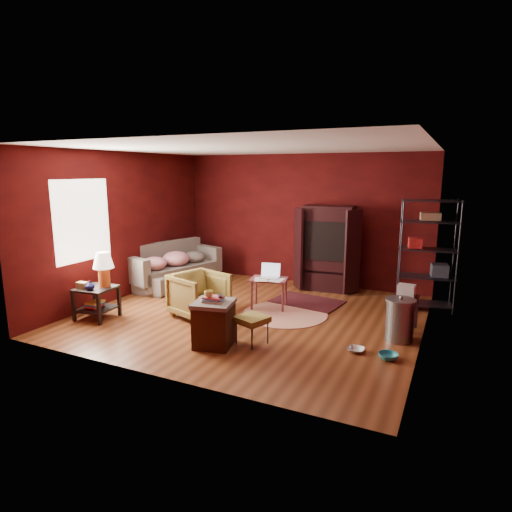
% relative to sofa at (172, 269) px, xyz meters
% --- Properties ---
extents(room, '(5.54, 5.04, 2.84)m').
position_rel_sofa_xyz_m(room, '(2.35, -1.02, 1.04)').
color(room, brown).
rests_on(room, ground).
extents(sofa, '(0.61, 1.87, 0.72)m').
position_rel_sofa_xyz_m(sofa, '(0.00, 0.00, 0.00)').
color(sofa, '#625A55').
rests_on(sofa, ground).
extents(armchair, '(0.96, 0.99, 0.83)m').
position_rel_sofa_xyz_m(armchair, '(1.63, -1.44, 0.05)').
color(armchair, black).
rests_on(armchair, ground).
extents(pet_bowl_steel, '(0.24, 0.07, 0.24)m').
position_rel_sofa_xyz_m(pet_bowl_steel, '(4.37, -1.76, -0.24)').
color(pet_bowl_steel, '#B3B5BA').
rests_on(pet_bowl_steel, ground).
extents(pet_bowl_turquoise, '(0.27, 0.14, 0.26)m').
position_rel_sofa_xyz_m(pet_bowl_turquoise, '(4.81, -1.81, -0.23)').
color(pet_bowl_turquoise, teal).
rests_on(pet_bowl_turquoise, ground).
extents(vase, '(0.19, 0.20, 0.15)m').
position_rel_sofa_xyz_m(vase, '(0.19, -2.43, 0.25)').
color(vase, '#0C103D').
rests_on(vase, side_table).
extents(mug, '(0.13, 0.11, 0.12)m').
position_rel_sofa_xyz_m(mug, '(2.47, -2.47, 0.42)').
color(mug, '#DDD46C').
rests_on(mug, hamper).
extents(side_table, '(0.62, 0.62, 1.12)m').
position_rel_sofa_xyz_m(side_table, '(0.19, -2.22, 0.31)').
color(side_table, black).
rests_on(side_table, ground).
extents(sofa_cushions, '(1.37, 2.18, 0.85)m').
position_rel_sofa_xyz_m(sofa_cushions, '(0.02, -0.00, 0.06)').
color(sofa_cushions, '#625A55').
rests_on(sofa_cushions, sofa).
extents(hamper, '(0.63, 0.63, 0.75)m').
position_rel_sofa_xyz_m(hamper, '(2.51, -2.41, -0.02)').
color(hamper, '#3B1B0D').
rests_on(hamper, ground).
extents(footstool, '(0.51, 0.51, 0.41)m').
position_rel_sofa_xyz_m(footstool, '(2.96, -2.11, -0.01)').
color(footstool, black).
rests_on(footstool, ground).
extents(rug_round, '(1.60, 1.60, 0.01)m').
position_rel_sofa_xyz_m(rug_round, '(2.91, -0.72, -0.36)').
color(rug_round, beige).
rests_on(rug_round, ground).
extents(rug_oriental, '(1.37, 1.01, 0.01)m').
position_rel_sofa_xyz_m(rug_oriental, '(3.03, 0.10, -0.35)').
color(rug_oriental, '#55161D').
rests_on(rug_oriental, ground).
extents(laptop_desk, '(0.73, 0.62, 0.80)m').
position_rel_sofa_xyz_m(laptop_desk, '(2.52, -0.51, 0.13)').
color(laptop_desk, brown).
rests_on(laptop_desk, ground).
extents(tv_armoire, '(1.37, 0.79, 1.75)m').
position_rel_sofa_xyz_m(tv_armoire, '(3.09, 1.13, 0.55)').
color(tv_armoire, black).
rests_on(tv_armoire, ground).
extents(wire_shelving, '(1.02, 0.58, 1.96)m').
position_rel_sofa_xyz_m(wire_shelving, '(5.06, 0.62, 0.71)').
color(wire_shelving, '#332E38').
rests_on(wire_shelving, ground).
extents(small_stand, '(0.38, 0.38, 0.72)m').
position_rel_sofa_xyz_m(small_stand, '(4.85, -0.57, 0.17)').
color(small_stand, black).
rests_on(small_stand, ground).
extents(trash_can, '(0.50, 0.50, 0.68)m').
position_rel_sofa_xyz_m(trash_can, '(4.84, -1.08, -0.04)').
color(trash_can, gray).
rests_on(trash_can, ground).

